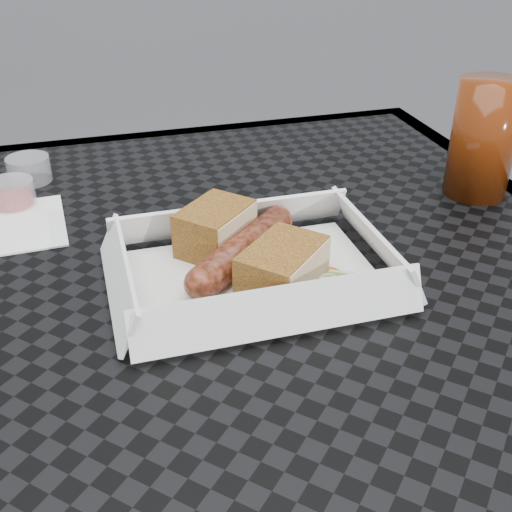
# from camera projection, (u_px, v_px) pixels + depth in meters

# --- Properties ---
(patio_table) EXTENTS (0.80, 0.80, 0.74)m
(patio_table) POSITION_uv_depth(u_px,v_px,m) (208.00, 343.00, 0.62)
(patio_table) COLOR black
(patio_table) RESTS_ON ground
(food_tray) EXTENTS (0.22, 0.15, 0.00)m
(food_tray) POSITION_uv_depth(u_px,v_px,m) (253.00, 277.00, 0.58)
(food_tray) COLOR white
(food_tray) RESTS_ON patio_table
(bratwurst) EXTENTS (0.13, 0.12, 0.03)m
(bratwurst) POSITION_uv_depth(u_px,v_px,m) (243.00, 250.00, 0.59)
(bratwurst) COLOR maroon
(bratwurst) RESTS_ON food_tray
(bread_near) EXTENTS (0.09, 0.08, 0.04)m
(bread_near) POSITION_uv_depth(u_px,v_px,m) (215.00, 229.00, 0.61)
(bread_near) COLOR #8E5E23
(bread_near) RESTS_ON food_tray
(bread_far) EXTENTS (0.09, 0.09, 0.04)m
(bread_far) POSITION_uv_depth(u_px,v_px,m) (282.00, 268.00, 0.55)
(bread_far) COLOR #8E5E23
(bread_far) RESTS_ON food_tray
(veg_garnish) EXTENTS (0.03, 0.03, 0.00)m
(veg_garnish) POSITION_uv_depth(u_px,v_px,m) (329.00, 281.00, 0.57)
(veg_garnish) COLOR #D44709
(veg_garnish) RESTS_ON food_tray
(napkin) EXTENTS (0.13, 0.13, 0.00)m
(napkin) POSITION_uv_depth(u_px,v_px,m) (5.00, 227.00, 0.66)
(napkin) COLOR white
(napkin) RESTS_ON patio_table
(condiment_cup_sauce) EXTENTS (0.05, 0.05, 0.03)m
(condiment_cup_sauce) POSITION_uv_depth(u_px,v_px,m) (12.00, 194.00, 0.70)
(condiment_cup_sauce) COLOR #970F0B
(condiment_cup_sauce) RESTS_ON patio_table
(condiment_cup_empty) EXTENTS (0.05, 0.05, 0.03)m
(condiment_cup_empty) POSITION_uv_depth(u_px,v_px,m) (29.00, 169.00, 0.76)
(condiment_cup_empty) COLOR silver
(condiment_cup_empty) RESTS_ON patio_table
(drink_glass) EXTENTS (0.07, 0.07, 0.13)m
(drink_glass) POSITION_uv_depth(u_px,v_px,m) (483.00, 139.00, 0.70)
(drink_glass) COLOR #541D07
(drink_glass) RESTS_ON patio_table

